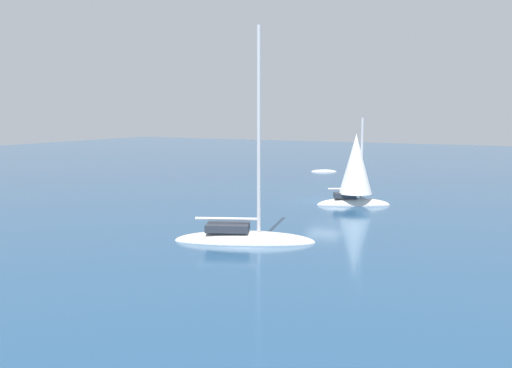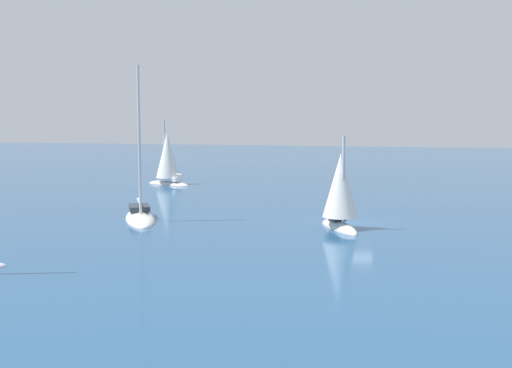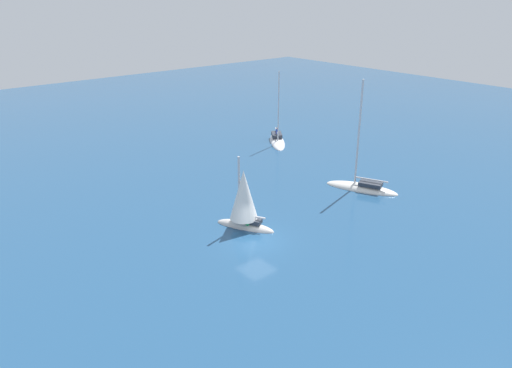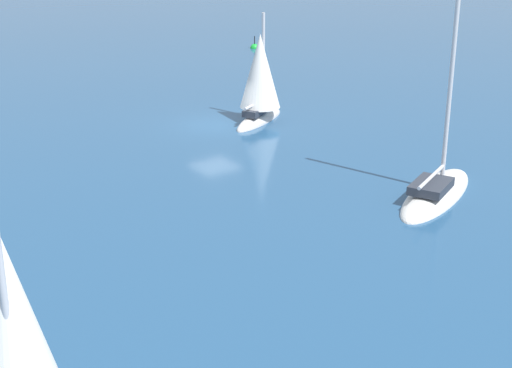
% 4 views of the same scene
% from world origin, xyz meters
% --- Properties ---
extents(ground_plane, '(160.00, 160.00, 0.00)m').
position_xyz_m(ground_plane, '(0.00, 0.00, 0.00)').
color(ground_plane, navy).
extents(sailboat, '(7.39, 4.65, 11.27)m').
position_xyz_m(sailboat, '(-1.47, 14.91, 0.18)').
color(sailboat, silver).
rests_on(sailboat, ground).
extents(sloop, '(5.12, 3.39, 6.63)m').
position_xyz_m(sloop, '(-2.59, 0.86, 2.24)').
color(sloop, silver).
rests_on(sloop, ground).
extents(dinghy, '(3.00, 2.34, 0.47)m').
position_xyz_m(dinghy, '(7.91, -20.01, 0.00)').
color(dinghy, silver).
rests_on(dinghy, ground).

